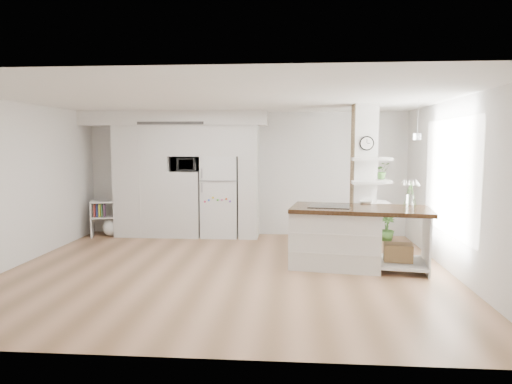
{
  "coord_description": "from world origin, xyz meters",
  "views": [
    {
      "loc": [
        1.0,
        -7.04,
        2.01
      ],
      "look_at": [
        0.39,
        0.9,
        1.17
      ],
      "focal_mm": 32.0,
      "sensor_mm": 36.0,
      "label": 1
    }
  ],
  "objects_px": {
    "refrigerator": "(220,197)",
    "kitchen_island": "(344,236)",
    "floor_plant_a": "(362,250)",
    "bookshelf": "(109,221)"
  },
  "relations": [
    {
      "from": "kitchen_island",
      "to": "floor_plant_a",
      "type": "bearing_deg",
      "value": 41.91
    },
    {
      "from": "kitchen_island",
      "to": "refrigerator",
      "type": "bearing_deg",
      "value": 145.09
    },
    {
      "from": "floor_plant_a",
      "to": "bookshelf",
      "type": "bearing_deg",
      "value": 160.04
    },
    {
      "from": "refrigerator",
      "to": "bookshelf",
      "type": "height_order",
      "value": "refrigerator"
    },
    {
      "from": "floor_plant_a",
      "to": "kitchen_island",
      "type": "bearing_deg",
      "value": -146.86
    },
    {
      "from": "refrigerator",
      "to": "kitchen_island",
      "type": "distance_m",
      "value": 3.33
    },
    {
      "from": "refrigerator",
      "to": "bookshelf",
      "type": "distance_m",
      "value": 2.51
    },
    {
      "from": "refrigerator",
      "to": "kitchen_island",
      "type": "bearing_deg",
      "value": -43.68
    },
    {
      "from": "kitchen_island",
      "to": "floor_plant_a",
      "type": "relative_size",
      "value": 5.1
    },
    {
      "from": "refrigerator",
      "to": "floor_plant_a",
      "type": "xyz_separation_m",
      "value": [
        2.74,
        -2.06,
        -0.65
      ]
    }
  ]
}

